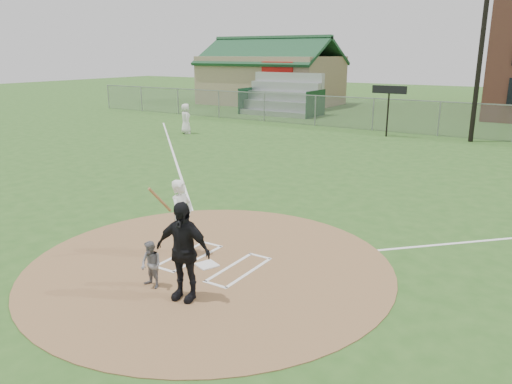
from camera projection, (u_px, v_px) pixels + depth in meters
The scene contains 14 objects.
ground at pixel (210, 266), 11.53m from camera, with size 140.00×140.00×0.00m, color #2B561D.
dirt_circle at pixel (210, 265), 11.53m from camera, with size 8.40×8.40×0.02m, color olive.
home_plate at pixel (207, 265), 11.50m from camera, with size 0.44×0.44×0.03m, color white.
foul_line_third at pixel (174, 157), 23.48m from camera, with size 0.10×24.00×0.01m, color white.
catcher at pixel (151, 265), 10.31m from camera, with size 0.49×0.38×1.01m, color slate.
umpire at pixel (183, 251), 9.72m from camera, with size 1.18×0.49×2.01m, color black.
ondeck_player at pixel (186, 119), 30.03m from camera, with size 0.88×0.57×1.80m, color silver.
batters_boxes at pixel (214, 263), 11.64m from camera, with size 2.08×1.88×0.01m.
batter_at_plate at pixel (182, 218), 11.91m from camera, with size 0.65×1.05×1.86m.
outfield_fence at pixel (439, 119), 29.14m from camera, with size 56.08×0.08×2.03m.
bleachers at pixel (281, 94), 39.10m from camera, with size 6.08×3.20×3.20m.
clubhouse at pixel (271, 78), 46.99m from camera, with size 12.20×8.71×6.23m.
light_pole at pixel (485, 15), 25.78m from camera, with size 1.20×0.30×12.22m.
scoreboard_sign at pixel (389, 95), 28.59m from camera, with size 2.00×0.10×2.93m.
Camera 1 is at (6.60, -8.41, 4.76)m, focal length 35.00 mm.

